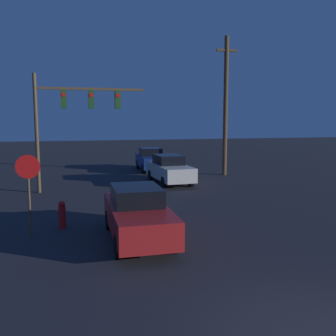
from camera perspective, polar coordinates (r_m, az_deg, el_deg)
The scene contains 7 objects.
car_near at distance 11.26m, azimuth -4.66°, elevation -6.95°, with size 1.71×4.33×1.59m.
car_mid at distance 21.03m, azimuth 0.22°, elevation -0.19°, with size 1.88×4.41×1.59m.
car_far at distance 26.25m, azimuth -2.64°, elevation 1.33°, with size 1.81×4.38×1.59m.
traffic_signal_mast at distance 19.11m, azimuth -14.70°, elevation 8.39°, with size 5.33×0.30×5.76m.
stop_sign at distance 12.02m, azimuth -20.50°, elevation -1.75°, with size 0.71×0.07×2.53m.
utility_pole at distance 24.32m, azimuth 8.77°, elevation 9.49°, with size 1.36×0.28×8.72m.
fire_hydrant at distance 12.92m, azimuth -15.83°, elevation -6.86°, with size 0.24×0.24×0.93m.
Camera 1 is at (-3.87, -4.66, 3.59)m, focal length 40.00 mm.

